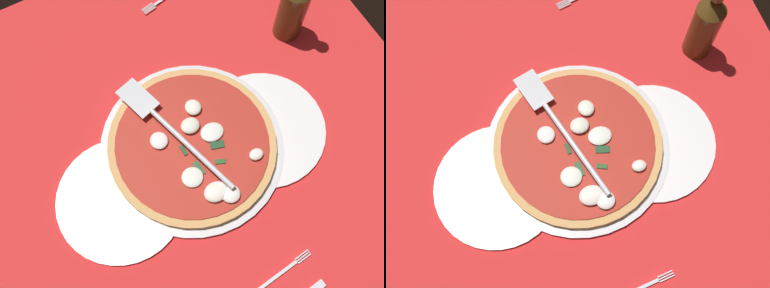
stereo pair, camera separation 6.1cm
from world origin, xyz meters
TOP-DOWN VIEW (x-y plane):
  - ground_plane at (0.00, 0.00)cm, footprint 94.24×94.24cm
  - checker_pattern at (-0.00, -0.00)cm, footprint 94.24×94.24cm
  - pizza_pan at (1.32, 2.30)cm, footprint 36.27×36.27cm
  - dinner_plate_left at (-13.15, 5.85)cm, footprint 24.95×24.95cm
  - dinner_plate_right at (18.35, 5.16)cm, footprint 24.62×24.62cm
  - pizza at (1.25, 2.52)cm, footprint 33.11×33.11cm
  - pizza_server at (3.71, -1.20)cm, footprint 11.08×29.70cm
  - beer_bottle at (-29.90, -11.67)cm, footprint 5.88×5.88cm

SIDE VIEW (x-z plane):
  - ground_plane at x=0.00cm, z-range -0.80..0.00cm
  - checker_pattern at x=0.00cm, z-range 0.00..0.10cm
  - dinner_plate_left at x=-13.15cm, z-range 0.10..1.10cm
  - dinner_plate_right at x=18.35cm, z-range 0.10..1.10cm
  - pizza_pan at x=1.32cm, z-range 0.10..1.24cm
  - pizza at x=1.25cm, z-range 0.63..3.57cm
  - pizza_server at x=3.71cm, z-range 4.06..5.06cm
  - beer_bottle at x=-29.90cm, z-range -3.08..22.48cm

